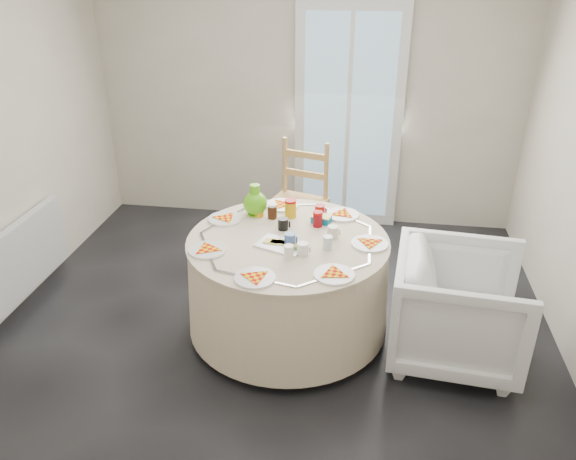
# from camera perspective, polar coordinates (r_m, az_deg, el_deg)

# --- Properties ---
(floor) EXTENTS (4.00, 4.00, 0.00)m
(floor) POSITION_cam_1_polar(r_m,az_deg,el_deg) (4.11, -1.69, -10.38)
(floor) COLOR black
(floor) RESTS_ON ground
(wall_back) EXTENTS (4.00, 0.02, 2.60)m
(wall_back) POSITION_cam_1_polar(r_m,az_deg,el_deg) (5.39, 1.94, 14.06)
(wall_back) COLOR #BCB5A3
(wall_back) RESTS_ON floor
(glass_door) EXTENTS (1.00, 0.08, 2.10)m
(glass_door) POSITION_cam_1_polar(r_m,az_deg,el_deg) (5.37, 6.15, 11.13)
(glass_door) COLOR silver
(glass_door) RESTS_ON floor
(radiator) EXTENTS (0.07, 1.00, 0.55)m
(radiator) POSITION_cam_1_polar(r_m,az_deg,el_deg) (4.75, -25.00, -2.21)
(radiator) COLOR silver
(radiator) RESTS_ON floor
(table) EXTENTS (1.40, 1.40, 0.71)m
(table) POSITION_cam_1_polar(r_m,az_deg,el_deg) (3.94, 0.00, -5.52)
(table) COLOR beige
(table) RESTS_ON floor
(wooden_chair) EXTENTS (0.56, 0.55, 1.03)m
(wooden_chair) POSITION_cam_1_polar(r_m,az_deg,el_deg) (4.87, 0.84, 2.35)
(wooden_chair) COLOR tan
(wooden_chair) RESTS_ON floor
(armchair) EXTENTS (0.83, 0.88, 0.84)m
(armchair) POSITION_cam_1_polar(r_m,az_deg,el_deg) (3.85, 16.95, -7.49)
(armchair) COLOR white
(armchair) RESTS_ON floor
(place_settings) EXTENTS (1.74, 1.74, 0.02)m
(place_settings) POSITION_cam_1_polar(r_m,az_deg,el_deg) (3.75, 0.00, -0.41)
(place_settings) COLOR white
(place_settings) RESTS_ON table
(jar_cluster) EXTENTS (0.56, 0.42, 0.15)m
(jar_cluster) POSITION_cam_1_polar(r_m,az_deg,el_deg) (3.99, -0.20, 2.11)
(jar_cluster) COLOR brown
(jar_cluster) RESTS_ON table
(butter_tub) EXTENTS (0.16, 0.13, 0.05)m
(butter_tub) POSITION_cam_1_polar(r_m,az_deg,el_deg) (3.99, 3.42, 1.52)
(butter_tub) COLOR #026D96
(butter_tub) RESTS_ON table
(green_pitcher) EXTENTS (0.19, 0.19, 0.23)m
(green_pitcher) POSITION_cam_1_polar(r_m,az_deg,el_deg) (4.07, -3.37, 3.39)
(green_pitcher) COLOR #52B912
(green_pitcher) RESTS_ON table
(cheese_platter) EXTENTS (0.36, 0.30, 0.04)m
(cheese_platter) POSITION_cam_1_polar(r_m,az_deg,el_deg) (3.66, -0.73, -1.06)
(cheese_platter) COLOR silver
(cheese_platter) RESTS_ON table
(mugs_glasses) EXTENTS (0.73, 0.73, 0.10)m
(mugs_glasses) POSITION_cam_1_polar(r_m,az_deg,el_deg) (3.74, 1.92, 0.17)
(mugs_glasses) COLOR gray
(mugs_glasses) RESTS_ON table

